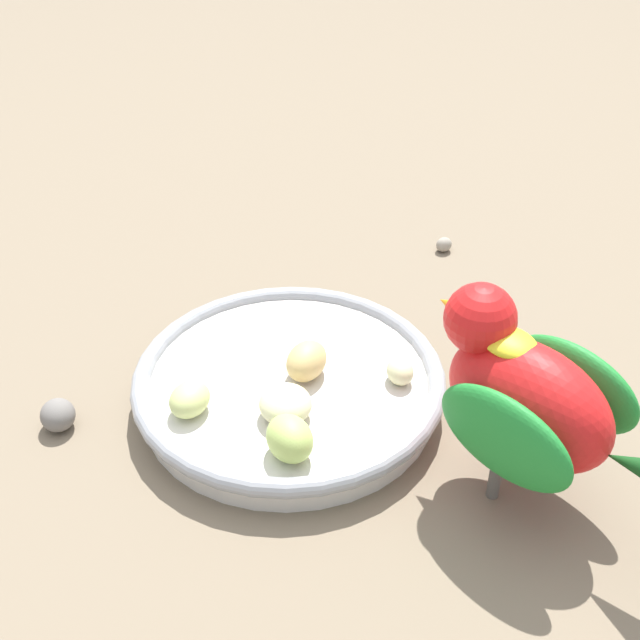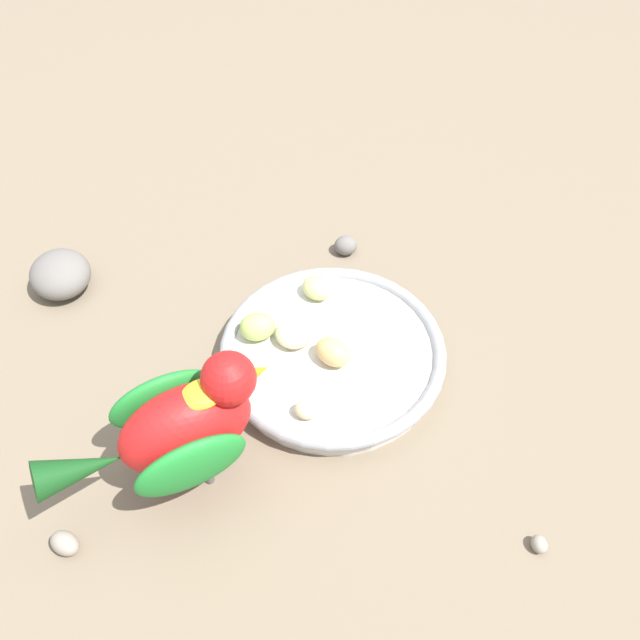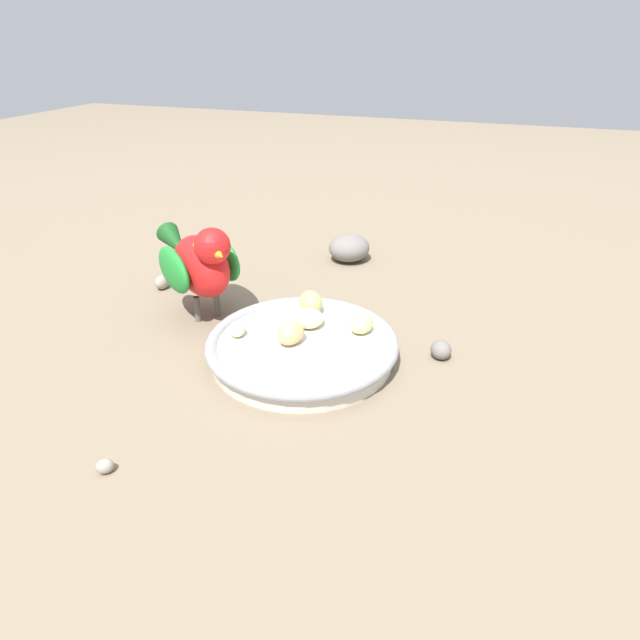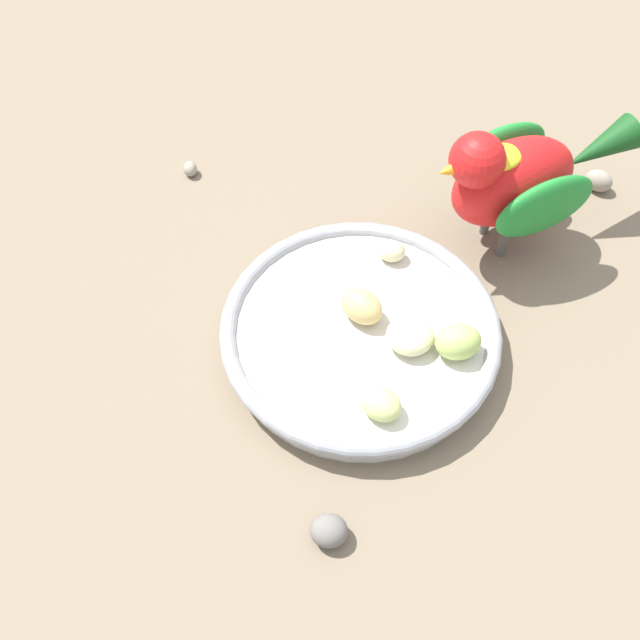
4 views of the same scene
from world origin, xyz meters
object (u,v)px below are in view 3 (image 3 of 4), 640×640
Objects in this scene: rock_large at (349,248)px; pebble_1 at (105,466)px; apple_piece_1 at (291,333)px; apple_piece_2 at (309,318)px; pebble_2 at (441,350)px; apple_piece_0 at (362,324)px; apple_piece_3 at (237,329)px; apple_piece_4 at (311,302)px; parrot at (200,262)px; pebble_0 at (162,282)px; feeding_bowl at (302,347)px.

rock_large is 4.49× the size of pebble_1.
apple_piece_2 is (-0.01, -0.05, -0.00)m from apple_piece_1.
apple_piece_2 reaches higher than pebble_1.
apple_piece_1 is 0.19m from pebble_2.
apple_piece_0 is 1.40× the size of apple_piece_3.
parrot is at bearing 6.35° from apple_piece_4.
apple_piece_4 is 0.16m from parrot.
pebble_1 is (0.17, 0.30, -0.03)m from apple_piece_0.
apple_piece_1 is at bearing -175.16° from apple_piece_3.
apple_piece_3 is 0.90× the size of pebble_0.
apple_piece_1 is 0.26m from pebble_1.
apple_piece_1 is at bearing 93.66° from apple_piece_4.
apple_piece_2 reaches higher than apple_piece_3.
parrot is at bearing -39.41° from apple_piece_3.
pebble_0 is 1.69× the size of pebble_1.
apple_piece_0 is 0.34m from pebble_1.
apple_piece_3 is 0.13m from parrot.
apple_piece_0 is 2.13× the size of pebble_1.
apple_piece_1 reaches higher than apple_piece_3.
apple_piece_3 is at bearing 82.72° from rock_large.
parrot is 11.21× the size of pebble_1.
apple_piece_1 reaches higher than rock_large.
apple_piece_1 is 0.07m from apple_piece_3.
pebble_1 is at bearing 71.65° from apple_piece_2.
rock_large is at bearing -85.27° from apple_piece_4.
apple_piece_3 is at bearing 54.56° from apple_piece_4.
apple_piece_4 is (-0.07, -0.09, 0.01)m from apple_piece_3.
apple_piece_4 is at bearing -86.34° from apple_piece_1.
pebble_1 is at bearing 67.44° from feeding_bowl.
parrot is (0.16, -0.07, 0.05)m from apple_piece_1.
apple_piece_4 is at bearing 94.73° from rock_large.
apple_piece_3 is 0.26m from pebble_2.
apple_piece_2 is at bearing 5.76° from pebble_2.
feeding_bowl is 0.34m from rock_large.
apple_piece_3 is (0.08, 0.05, -0.00)m from apple_piece_2.
pebble_0 is (0.20, -0.13, -0.02)m from apple_piece_3.
apple_piece_2 is 1.03× the size of apple_piece_4.
apple_piece_3 is (0.08, 0.01, 0.02)m from feeding_bowl.
parrot is at bearing -22.98° from apple_piece_1.
feeding_bowl is at bearing 96.67° from rock_large.
parrot is at bearing 151.87° from pebble_0.
pebble_1 is (-0.07, 0.31, -0.08)m from parrot.
parrot reaches higher than pebble_2.
apple_piece_3 is at bearing 22.87° from apple_piece_0.
apple_piece_3 reaches higher than pebble_2.
pebble_0 is (0.11, -0.06, -0.07)m from parrot.
apple_piece_3 is (0.07, 0.01, -0.00)m from apple_piece_1.
parrot is 6.54× the size of pebble_2.
apple_piece_2 is at bearing -144.76° from apple_piece_3.
apple_piece_2 reaches higher than pebble_0.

